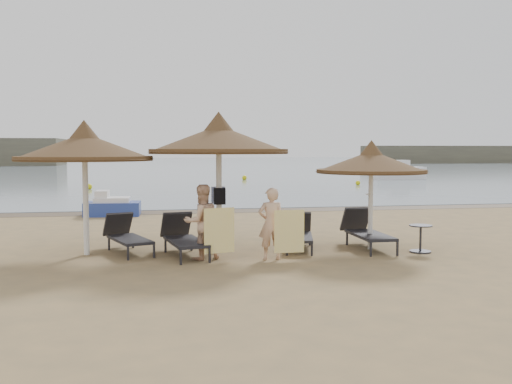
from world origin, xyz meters
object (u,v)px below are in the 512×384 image
palapa_center (219,140)px  palapa_right (371,162)px  lounger_far_right (366,230)px  side_table (420,239)px  lounger_near_left (183,237)px  lounger_near_right (299,233)px  pedal_boat (112,206)px  lounger_far_left (126,235)px  person_right (271,218)px  palapa_left (85,148)px  person_left (202,216)px

palapa_center → palapa_right: bearing=-7.3°
lounger_far_right → side_table: 1.33m
palapa_center → lounger_near_left: (-0.88, -0.38, -2.21)m
lounger_near_right → pedal_boat: pedal_boat is taller
palapa_right → palapa_center: bearing=172.7°
lounger_far_left → side_table: 6.93m
person_right → pedal_boat: person_right is taller
lounger_far_left → lounger_near_right: bearing=-23.4°
palapa_center → person_right: size_ratio=1.81×
lounger_near_right → palapa_center: bearing=-166.3°
palapa_left → person_right: bearing=-17.5°
pedal_boat → person_left: bearing=-71.4°
side_table → person_left: 5.17m
palapa_center → lounger_far_left: palapa_center is taller
palapa_center → palapa_left: bearing=179.8°
palapa_left → lounger_far_left: 2.25m
side_table → pedal_boat: pedal_boat is taller
lounger_near_left → palapa_left: bearing=159.3°
palapa_left → pedal_boat: (0.01, 7.88, -2.11)m
lounger_far_right → side_table: size_ratio=3.30×
lounger_near_right → person_left: (-2.46, -1.00, 0.58)m
palapa_right → person_right: palapa_right is taller
lounger_far_left → person_left: size_ratio=1.08×
palapa_center → lounger_far_right: palapa_center is taller
palapa_left → pedal_boat: size_ratio=1.54×
lounger_near_left → person_left: (0.38, -0.61, 0.54)m
person_left → palapa_left: bearing=-39.1°
lounger_near_left → lounger_far_right: lounger_far_right is taller
lounger_near_left → person_left: size_ratio=1.13×
lounger_far_left → person_right: (3.18, -1.52, 0.52)m
lounger_near_right → person_left: bearing=-144.3°
lounger_far_left → lounger_near_right: lounger_far_left is taller
palapa_right → person_right: size_ratio=1.45×
lounger_near_left → person_right: bearing=-35.6°
lounger_near_left → lounger_far_right: (4.47, 0.15, 0.01)m
palapa_right → lounger_near_right: bearing=164.4°
palapa_left → pedal_boat: bearing=89.9°
lounger_near_left → person_left: 0.90m
lounger_near_left → side_table: size_ratio=3.37×
person_left → pedal_boat: person_left is taller
lounger_far_left → pedal_boat: (-0.87, 7.64, -0.06)m
palapa_right → lounger_far_right: size_ratio=1.25×
palapa_center → palapa_right: 3.68m
palapa_left → lounger_far_right: (6.64, -0.24, -2.03)m
palapa_right → lounger_far_left: (-5.79, 0.71, -1.70)m
lounger_far_left → lounger_far_right: size_ratio=0.98×
lounger_near_left → lounger_far_right: bearing=-8.5°
lounger_near_left → pedal_boat: 8.55m
palapa_left → side_table: 8.05m
side_table → palapa_left: bearing=172.1°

